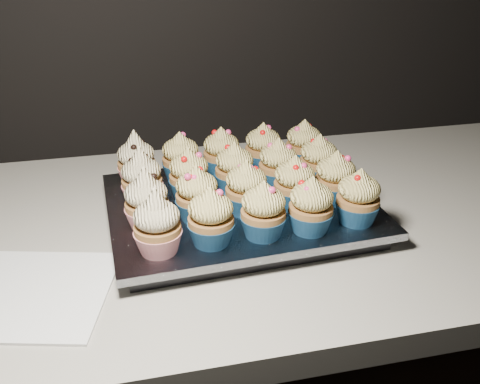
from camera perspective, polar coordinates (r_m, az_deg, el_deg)
The scene contains 24 objects.
worktop at distance 0.86m, azimuth -11.65°, elevation -4.72°, with size 2.44×0.64×0.04m, color beige.
napkin at distance 0.74m, azimuth -20.99°, elevation -10.05°, with size 0.18×0.18×0.00m, color white.
baking_tray at distance 0.84m, azimuth 0.00°, elevation -2.37°, with size 0.37×0.28×0.02m, color black.
foil_lining at distance 0.83m, azimuth 0.00°, elevation -1.35°, with size 0.40×0.31×0.01m, color silver.
cupcake_0 at distance 0.70m, azimuth -8.83°, elevation -3.48°, with size 0.06×0.06×0.10m.
cupcake_1 at distance 0.71m, azimuth -3.13°, elevation -2.81°, with size 0.06×0.06×0.08m.
cupcake_2 at distance 0.72m, azimuth 2.50°, elevation -2.08°, with size 0.06×0.06×0.08m.
cupcake_3 at distance 0.74m, azimuth 7.58°, elevation -1.54°, with size 0.06×0.06×0.08m.
cupcake_4 at distance 0.78m, azimuth 12.50°, elevation -0.64°, with size 0.06×0.06×0.08m.
cupcake_5 at distance 0.76m, azimuth -9.93°, elevation -1.01°, with size 0.06×0.06×0.10m.
cupcake_6 at distance 0.77m, azimuth -4.61°, elevation -0.31°, with size 0.06×0.06×0.08m.
cupcake_7 at distance 0.78m, azimuth 0.66°, elevation 0.34°, with size 0.06×0.06×0.08m.
cupcake_8 at distance 0.80m, azimuth 5.81°, elevation 0.90°, with size 0.06×0.06×0.08m.
cupcake_9 at distance 0.83m, azimuth 10.12°, elevation 1.43°, with size 0.06×0.06×0.08m.
cupcake_10 at distance 0.82m, azimuth -10.44°, elevation 1.41°, with size 0.06×0.06×0.10m.
cupcake_11 at distance 0.83m, azimuth -5.46°, elevation 1.78°, with size 0.06×0.06×0.08m.
cupcake_12 at distance 0.85m, azimuth -0.59°, elevation 2.46°, with size 0.06×0.06×0.08m.
cupcake_13 at distance 0.87m, azimuth 4.05°, elevation 2.93°, with size 0.06×0.06×0.08m.
cupcake_14 at distance 0.89m, azimuth 8.36°, elevation 3.35°, with size 0.06×0.06×0.08m.
cupcake_15 at distance 0.89m, azimuth -10.99°, elevation 3.26°, with size 0.06×0.06×0.10m.
cupcake_16 at distance 0.89m, azimuth -6.34°, elevation 3.62°, with size 0.06×0.06×0.08m.
cupcake_17 at distance 0.91m, azimuth -1.99°, elevation 4.21°, with size 0.06×0.06×0.08m.
cupcake_18 at distance 0.93m, azimuth 2.47°, elevation 4.72°, with size 0.06×0.06×0.08m.
cupcake_19 at distance 0.95m, azimuth 6.79°, elevation 5.07°, with size 0.06×0.06×0.08m.
Camera 1 is at (0.01, 0.96, 1.32)m, focal length 40.00 mm.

